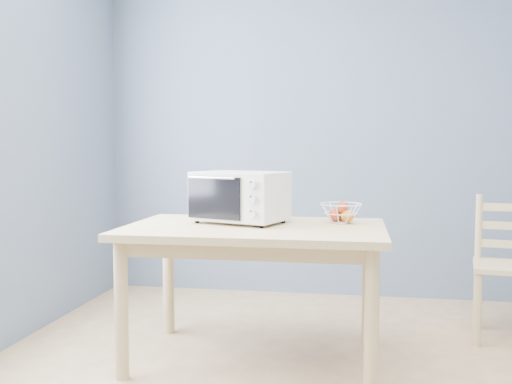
% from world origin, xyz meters
% --- Properties ---
extents(room, '(4.01, 4.51, 2.61)m').
position_xyz_m(room, '(0.00, 0.00, 1.30)').
color(room, tan).
rests_on(room, ground).
extents(dining_table, '(1.40, 0.90, 0.75)m').
position_xyz_m(dining_table, '(-0.53, 0.74, 0.65)').
color(dining_table, '#DEC185').
rests_on(dining_table, ground).
extents(toaster_oven, '(0.57, 0.48, 0.29)m').
position_xyz_m(toaster_oven, '(-0.66, 0.85, 0.90)').
color(toaster_oven, beige).
rests_on(toaster_oven, dining_table).
extents(fruit_basket, '(0.28, 0.28, 0.12)m').
position_xyz_m(fruit_basket, '(-0.07, 0.93, 0.81)').
color(fruit_basket, white).
rests_on(fruit_basket, dining_table).
extents(dining_chair, '(0.48, 0.48, 0.88)m').
position_xyz_m(dining_chair, '(0.94, 1.36, 0.43)').
color(dining_chair, '#DEC185').
rests_on(dining_chair, ground).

